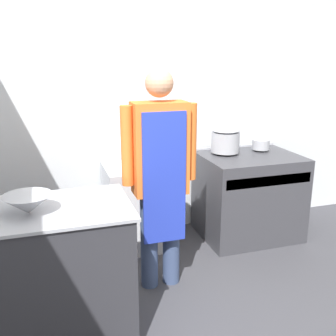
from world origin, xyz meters
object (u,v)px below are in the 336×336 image
sauce_pot (261,144)px  person_cook (160,170)px  stove (248,196)px  fridge_unit (137,206)px  stock_pot (225,140)px  mixing_bowl (28,204)px

sauce_pot → person_cook: bearing=-150.1°
stove → fridge_unit: stove is taller
fridge_unit → stock_pot: 1.12m
stock_pot → sauce_pot: size_ratio=1.58×
stove → sauce_pot: (0.20, 0.14, 0.51)m
sauce_pot → stock_pot: bearing=180.0°
mixing_bowl → stock_pot: (1.89, 1.22, 0.03)m
fridge_unit → sauce_pot: sauce_pot is taller
sauce_pot → fridge_unit: bearing=-179.4°
person_cook → stove: bearing=29.0°
person_cook → sauce_pot: size_ratio=9.66×
stove → sauce_pot: size_ratio=5.36×
person_cook → stock_pot: person_cook is taller
fridge_unit → person_cook: 0.96m
stove → person_cook: (-1.15, -0.64, 0.56)m
fridge_unit → stock_pot: size_ratio=2.87×
stock_pot → person_cook: bearing=-140.2°
person_cook → sauce_pot: (1.34, 0.77, -0.05)m
stock_pot → sauce_pot: bearing=-0.0°
mixing_bowl → person_cook: bearing=24.8°
mixing_bowl → fridge_unit: bearing=51.8°
fridge_unit → sauce_pot: size_ratio=4.52×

